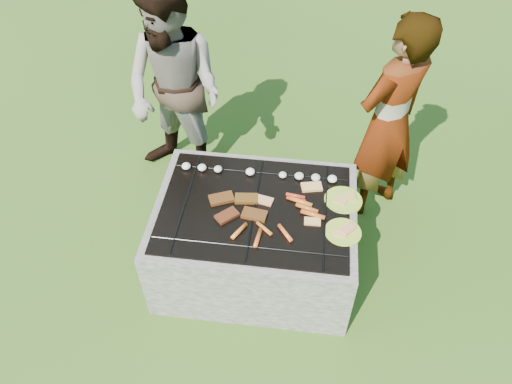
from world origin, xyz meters
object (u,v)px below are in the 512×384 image
plate_far (343,200)px  plate_near (343,232)px  bystander (175,92)px  fire_pit (255,239)px  cook (389,122)px

plate_far → plate_near: (-0.00, -0.27, -0.00)m
plate_near → bystander: 1.64m
bystander → fire_pit: bearing=-27.0°
cook → fire_pit: bearing=-0.8°
plate_far → cook: cook is taller
plate_far → fire_pit: bearing=-166.4°
plate_far → cook: size_ratio=0.17×
cook → bystander: bearing=-46.7°
fire_pit → plate_near: bearing=-13.5°
fire_pit → cook: 1.24m
plate_near → bystander: (-1.27, 1.01, 0.22)m
plate_near → cook: cook is taller
plate_near → cook: bearing=71.7°
fire_pit → cook: bearing=40.7°
fire_pit → plate_far: plate_far is taller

